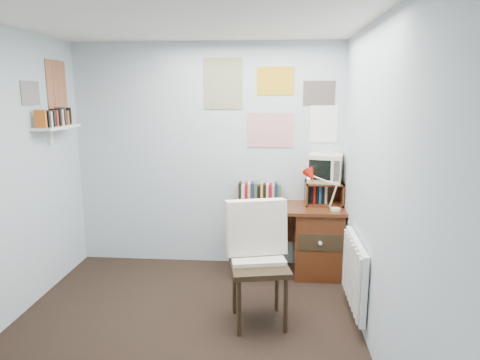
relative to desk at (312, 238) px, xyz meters
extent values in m
plane|color=black|center=(-1.17, -1.48, -0.41)|extent=(3.50, 3.50, 0.00)
cube|color=silver|center=(-1.17, 0.27, 0.84)|extent=(3.00, 0.02, 2.50)
cube|color=silver|center=(0.33, -1.48, 0.84)|extent=(0.02, 3.50, 2.50)
cube|color=white|center=(-1.17, -1.48, 2.09)|extent=(3.00, 3.50, 0.02)
cube|color=#532712|center=(-0.27, 0.00, 0.34)|extent=(1.20, 0.55, 0.03)
cube|color=#532712|center=(0.06, 0.00, -0.04)|extent=(0.50, 0.50, 0.72)
cylinder|color=#532712|center=(-0.83, -0.24, -0.04)|extent=(0.04, 0.04, 0.72)
cylinder|color=#532712|center=(-0.83, 0.23, -0.04)|extent=(0.04, 0.04, 0.72)
cube|color=#532712|center=(-0.52, 0.25, 0.01)|extent=(0.64, 0.02, 0.30)
cube|color=black|center=(-0.54, -1.08, 0.10)|extent=(0.61, 0.59, 1.02)
cube|color=#B4170C|center=(0.22, -0.14, 0.54)|extent=(0.26, 0.23, 0.37)
cube|color=#532712|center=(0.12, 0.11, 0.48)|extent=(0.40, 0.30, 0.25)
cube|color=beige|center=(0.13, 0.13, 0.77)|extent=(0.42, 0.40, 0.33)
cube|color=#532712|center=(-0.51, 0.18, 0.46)|extent=(0.60, 0.14, 0.22)
cube|color=white|center=(0.29, -0.93, 0.01)|extent=(0.09, 0.80, 0.60)
cube|color=white|center=(-2.57, -0.38, 1.21)|extent=(0.20, 0.62, 0.24)
cube|color=white|center=(-0.47, 0.26, 1.44)|extent=(1.20, 0.01, 0.90)
cube|color=white|center=(-2.67, -0.38, 1.59)|extent=(0.01, 0.70, 0.60)
camera|label=1|loc=(-0.44, -4.47, 1.55)|focal=32.00mm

